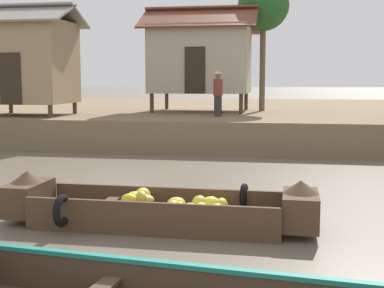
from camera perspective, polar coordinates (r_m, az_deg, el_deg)
name	(u,v)px	position (r m, az deg, el deg)	size (l,w,h in m)	color
ground_plane	(236,169)	(14.28, 4.72, -2.73)	(300.00, 300.00, 0.00)	#665B4C
riverbank_strip	(258,117)	(26.52, 7.14, 2.89)	(160.00, 20.00, 1.06)	#756047
banana_boat	(159,209)	(8.76, -3.59, -6.94)	(5.16, 1.87, 0.85)	#473323
stilt_house_left	(27,61)	(20.77, -17.26, 8.55)	(3.79, 3.10, 4.08)	#4C3826
stilt_house_mid_left	(201,58)	(22.16, 1.00, 9.23)	(4.65, 3.60, 4.29)	#4C3826
palm_tree_near	(263,6)	(23.07, 7.68, 14.46)	(2.15, 2.15, 5.50)	brown
vendor_person	(218,91)	(19.21, 2.81, 5.74)	(0.44, 0.44, 1.66)	#332D28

